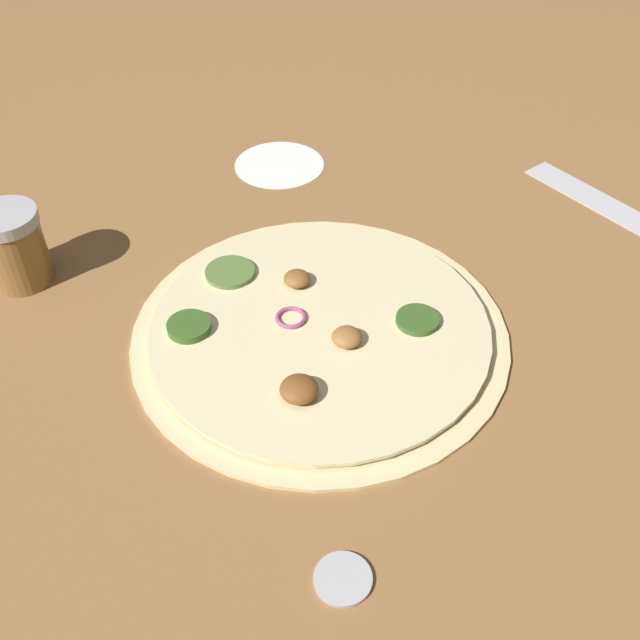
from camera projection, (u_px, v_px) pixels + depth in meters
name	position (u px, v px, depth m)	size (l,w,h in m)	color
ground_plane	(320.00, 334.00, 0.68)	(3.00, 3.00, 0.00)	olive
pizza	(318.00, 330.00, 0.68)	(0.34, 0.34, 0.03)	beige
spice_jar	(14.00, 247.00, 0.71)	(0.06, 0.06, 0.08)	olive
loose_cap	(343.00, 578.00, 0.50)	(0.04, 0.04, 0.01)	#B2B2B7
flour_patch	(279.00, 164.00, 0.90)	(0.11, 0.11, 0.00)	white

